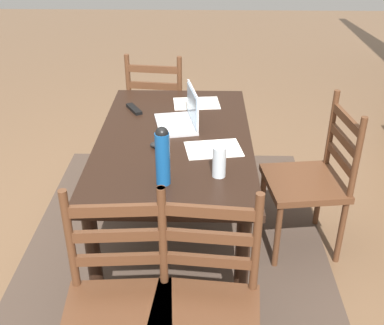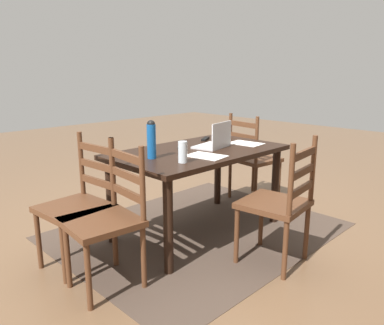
% 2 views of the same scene
% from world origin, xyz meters
% --- Properties ---
extents(ground_plane, '(14.00, 14.00, 0.00)m').
position_xyz_m(ground_plane, '(0.00, 0.00, 0.00)').
color(ground_plane, brown).
extents(area_rug, '(2.31, 1.87, 0.01)m').
position_xyz_m(area_rug, '(0.00, 0.00, 0.00)').
color(area_rug, '#47382D').
rests_on(area_rug, ground).
extents(dining_table, '(1.48, 0.87, 0.74)m').
position_xyz_m(dining_table, '(0.00, 0.00, 0.64)').
color(dining_table, black).
rests_on(dining_table, ground).
extents(chair_right_far, '(0.48, 0.48, 0.95)m').
position_xyz_m(chair_right_far, '(1.03, 0.18, 0.46)').
color(chair_right_far, '#56331E').
rests_on(chair_right_far, ground).
extents(chair_left_near, '(0.49, 0.49, 0.95)m').
position_xyz_m(chair_left_near, '(-1.03, -0.18, 0.46)').
color(chair_left_near, '#56331E').
rests_on(chair_left_near, ground).
extents(chair_far_head, '(0.49, 0.49, 0.95)m').
position_xyz_m(chair_far_head, '(-0.01, 0.81, 0.46)').
color(chair_far_head, '#56331E').
rests_on(chair_far_head, ground).
extents(chair_right_near, '(0.47, 0.47, 0.95)m').
position_xyz_m(chair_right_near, '(1.03, -0.18, 0.46)').
color(chair_right_near, '#56331E').
rests_on(chair_right_near, ground).
extents(laptop, '(0.36, 0.28, 0.23)m').
position_xyz_m(laptop, '(-0.17, 0.04, 0.80)').
color(laptop, silver).
rests_on(laptop, dining_table).
extents(water_bottle, '(0.07, 0.07, 0.29)m').
position_xyz_m(water_bottle, '(0.49, -0.02, 0.89)').
color(water_bottle, '#145199').
rests_on(water_bottle, dining_table).
extents(drinking_glass, '(0.07, 0.07, 0.16)m').
position_xyz_m(drinking_glass, '(0.41, 0.24, 0.82)').
color(drinking_glass, silver).
rests_on(drinking_glass, dining_table).
extents(computer_mouse, '(0.07, 0.11, 0.03)m').
position_xyz_m(computer_mouse, '(0.12, -0.07, 0.76)').
color(computer_mouse, black).
rests_on(computer_mouse, dining_table).
extents(tv_remote, '(0.17, 0.12, 0.02)m').
position_xyz_m(tv_remote, '(-0.38, -0.28, 0.75)').
color(tv_remote, black).
rests_on(tv_remote, dining_table).
extents(paper_stack_left, '(0.24, 0.32, 0.00)m').
position_xyz_m(paper_stack_left, '(-0.50, 0.12, 0.74)').
color(paper_stack_left, white).
rests_on(paper_stack_left, dining_table).
extents(paper_stack_right, '(0.26, 0.33, 0.00)m').
position_xyz_m(paper_stack_right, '(0.14, 0.22, 0.74)').
color(paper_stack_right, white).
rests_on(paper_stack_right, dining_table).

